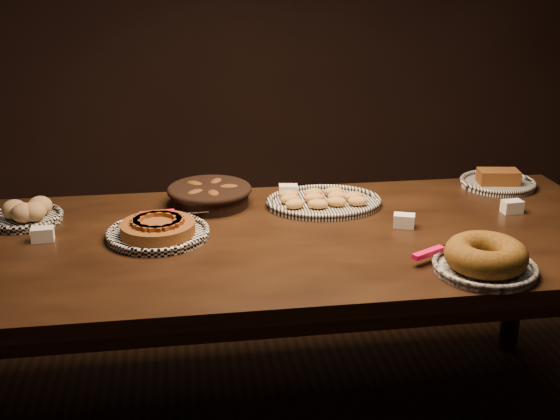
{
  "coord_description": "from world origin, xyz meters",
  "views": [
    {
      "loc": [
        -0.29,
        -2.11,
        1.63
      ],
      "look_at": [
        0.03,
        0.05,
        0.82
      ],
      "focal_mm": 45.0,
      "sensor_mm": 36.0,
      "label": 1
    }
  ],
  "objects": [
    {
      "name": "buffet_table",
      "position": [
        0.0,
        0.0,
        0.68
      ],
      "size": [
        2.4,
        1.0,
        0.75
      ],
      "color": "black",
      "rests_on": "ground"
    },
    {
      "name": "apple_tart_plate",
      "position": [
        -0.37,
        0.04,
        0.77
      ],
      "size": [
        0.37,
        0.35,
        0.06
      ],
      "rotation": [
        0.0,
        0.0,
        0.35
      ],
      "color": "white",
      "rests_on": "buffet_table"
    },
    {
      "name": "madeleine_platter",
      "position": [
        0.22,
        0.26,
        0.77
      ],
      "size": [
        0.42,
        0.34,
        0.05
      ],
      "rotation": [
        0.0,
        0.0,
        -0.34
      ],
      "color": "black",
      "rests_on": "buffet_table"
    },
    {
      "name": "bundt_cake_plate",
      "position": [
        0.57,
        -0.36,
        0.79
      ],
      "size": [
        0.35,
        0.35,
        0.1
      ],
      "rotation": [
        0.0,
        0.0,
        -0.3
      ],
      "color": "black",
      "rests_on": "buffet_table"
    },
    {
      "name": "croissant_basket",
      "position": [
        -0.19,
        0.33,
        0.79
      ],
      "size": [
        0.35,
        0.35,
        0.08
      ],
      "rotation": [
        0.0,
        0.0,
        -0.25
      ],
      "color": "black",
      "rests_on": "buffet_table"
    },
    {
      "name": "bread_roll_plate",
      "position": [
        -0.82,
        0.24,
        0.78
      ],
      "size": [
        0.25,
        0.25,
        0.08
      ],
      "rotation": [
        0.0,
        0.0,
        0.28
      ],
      "color": "white",
      "rests_on": "buffet_table"
    },
    {
      "name": "loaf_plate",
      "position": [
        0.95,
        0.38,
        0.77
      ],
      "size": [
        0.29,
        0.29,
        0.07
      ],
      "rotation": [
        0.0,
        0.0,
        -0.15
      ],
      "color": "black",
      "rests_on": "buffet_table"
    },
    {
      "name": "tent_cards",
      "position": [
        0.07,
        0.1,
        0.77
      ],
      "size": [
        1.69,
        0.48,
        0.04
      ],
      "color": "white",
      "rests_on": "buffet_table"
    }
  ]
}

